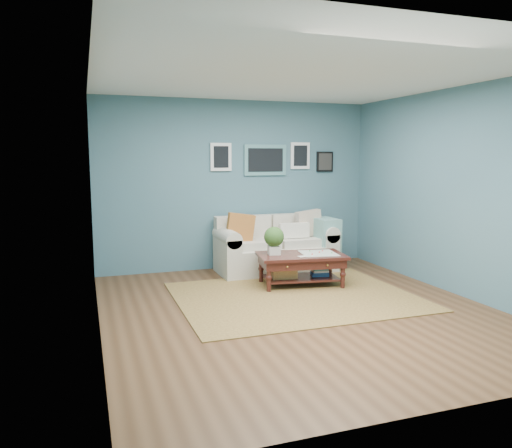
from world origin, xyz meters
name	(u,v)px	position (x,y,z in m)	size (l,w,h in m)	color
room_shell	(299,195)	(0.01, 0.06, 1.36)	(5.00, 5.02, 2.70)	brown
area_rug	(295,296)	(0.18, 0.54, 0.01)	(3.01, 2.41, 0.01)	brown
loveseat	(280,246)	(0.56, 2.03, 0.39)	(1.89, 0.86, 0.97)	beige
coffee_table	(297,260)	(0.43, 1.06, 0.37)	(1.29, 0.87, 0.84)	black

